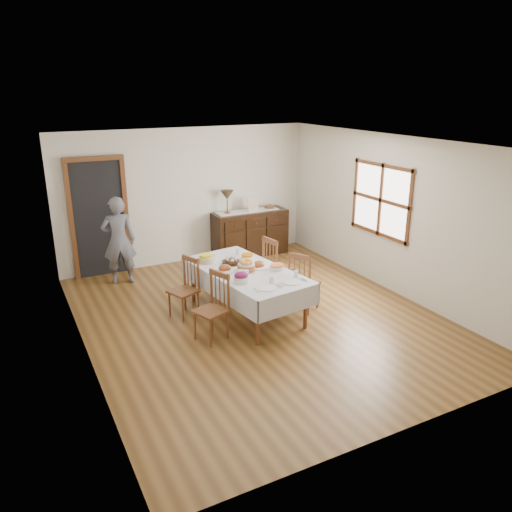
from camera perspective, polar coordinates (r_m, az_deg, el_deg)
name	(u,v)px	position (r m, az deg, el deg)	size (l,w,h in m)	color
ground	(259,317)	(7.62, 0.35, -6.99)	(6.00, 6.00, 0.00)	brown
room_shell	(237,207)	(7.37, -2.17, 5.64)	(5.02, 6.02, 2.65)	white
dining_table	(246,275)	(7.48, -1.17, -2.20)	(1.36, 2.24, 0.72)	#BCBCC0
chair_left_near	(213,306)	(6.85, -4.89, -5.74)	(0.51, 0.51, 0.95)	brown
chair_left_far	(186,287)	(7.58, -8.05, -3.54)	(0.49, 0.49, 0.91)	brown
chair_right_near	(303,281)	(7.68, 5.36, -2.89)	(0.55, 0.55, 0.96)	brown
chair_right_far	(276,265)	(8.28, 2.32, -1.09)	(0.47, 0.47, 0.99)	brown
sideboard	(250,233)	(10.24, -0.68, 2.64)	(1.54, 0.56, 0.92)	black
person	(119,238)	(8.97, -15.43, 2.03)	(0.52, 0.33, 1.66)	#575962
bread_basket	(246,266)	(7.37, -1.12, -1.14)	(0.27, 0.27, 0.17)	brown
egg_basket	(231,262)	(7.68, -2.87, -0.65)	(0.28, 0.28, 0.11)	black
ham_platter_a	(225,269)	(7.42, -3.59, -1.45)	(0.31, 0.31, 0.11)	silver
ham_platter_b	(259,265)	(7.55, 0.31, -1.06)	(0.32, 0.32, 0.11)	silver
beet_bowl	(241,277)	(6.96, -1.70, -2.46)	(0.22, 0.22, 0.15)	silver
carrot_bowl	(248,257)	(7.88, -0.98, -0.08)	(0.20, 0.20, 0.08)	silver
pineapple_bowl	(206,259)	(7.77, -5.73, -0.31)	(0.25, 0.25, 0.13)	tan
casserole_dish	(277,267)	(7.44, 2.40, -1.28)	(0.21, 0.21, 0.08)	silver
butter_dish	(243,272)	(7.25, -1.49, -1.85)	(0.15, 0.11, 0.07)	silver
setting_left	(268,285)	(6.82, 1.43, -3.36)	(0.44, 0.31, 0.10)	silver
setting_right	(293,279)	(7.04, 4.29, -2.67)	(0.44, 0.31, 0.10)	silver
glass_far_a	(214,256)	(7.90, -4.85, -0.04)	(0.06, 0.06, 0.10)	silver
glass_far_b	(238,251)	(8.13, -2.07, 0.55)	(0.07, 0.07, 0.09)	silver
runner	(248,211)	(10.12, -0.98, 5.17)	(1.30, 0.35, 0.01)	silver
table_lamp	(227,196)	(9.88, -3.33, 6.88)	(0.26, 0.26, 0.46)	brown
picture_frame	(253,205)	(10.05, -0.36, 5.86)	(0.22, 0.08, 0.28)	tan
deco_bowl	(269,207)	(10.36, 1.52, 5.63)	(0.20, 0.20, 0.06)	brown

